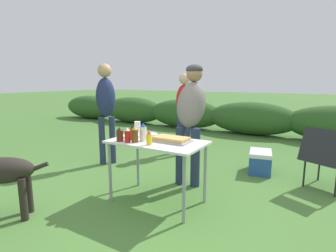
{
  "coord_description": "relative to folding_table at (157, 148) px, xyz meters",
  "views": [
    {
      "loc": [
        1.6,
        -2.46,
        1.42
      ],
      "look_at": [
        0.03,
        0.19,
        0.89
      ],
      "focal_mm": 28.0,
      "sensor_mm": 36.0,
      "label": 1
    }
  ],
  "objects": [
    {
      "name": "hot_sauce_bottle",
      "position": [
        -0.28,
        -0.09,
        0.16
      ],
      "size": [
        0.07,
        0.07,
        0.18
      ],
      "color": "#CC4214",
      "rests_on": "folding_table"
    },
    {
      "name": "cooler_box",
      "position": [
        0.84,
        1.68,
        -0.49
      ],
      "size": [
        0.4,
        0.53,
        0.34
      ],
      "rotation": [
        0.0,
        0.0,
        1.76
      ],
      "color": "#234C93",
      "rests_on": "ground"
    },
    {
      "name": "bbq_sauce_bottle",
      "position": [
        -0.35,
        -0.23,
        0.16
      ],
      "size": [
        0.08,
        0.08,
        0.17
      ],
      "color": "#562314",
      "rests_on": "folding_table"
    },
    {
      "name": "mustard_bottle",
      "position": [
        0.02,
        -0.19,
        0.15
      ],
      "size": [
        0.06,
        0.06,
        0.15
      ],
      "color": "yellow",
      "rests_on": "folding_table"
    },
    {
      "name": "camp_chair_green_behind_table",
      "position": [
        1.69,
        1.39,
        -0.2
      ],
      "size": [
        0.67,
        0.73,
        0.83
      ],
      "rotation": [
        0.0,
        0.0,
        -0.44
      ],
      "color": "#232328",
      "rests_on": "ground"
    },
    {
      "name": "ketchup_bottle",
      "position": [
        -0.26,
        -0.22,
        0.16
      ],
      "size": [
        0.06,
        0.06,
        0.17
      ],
      "color": "red",
      "rests_on": "folding_table"
    },
    {
      "name": "beer_bottle",
      "position": [
        -0.18,
        -0.18,
        0.17
      ],
      "size": [
        0.07,
        0.07,
        0.19
      ],
      "color": "brown",
      "rests_on": "folding_table"
    },
    {
      "name": "paper_cup_stack",
      "position": [
        -0.43,
        0.2,
        0.16
      ],
      "size": [
        0.08,
        0.08,
        0.17
      ],
      "primitive_type": "cylinder",
      "color": "white",
      "rests_on": "folding_table"
    },
    {
      "name": "food_tray",
      "position": [
        0.16,
        0.05,
        0.1
      ],
      "size": [
        0.44,
        0.25,
        0.06
      ],
      "color": "#9E9EA3",
      "rests_on": "folding_table"
    },
    {
      "name": "mayo_bottle",
      "position": [
        -0.14,
        -0.08,
        0.18
      ],
      "size": [
        0.08,
        0.08,
        0.21
      ],
      "color": "silver",
      "rests_on": "folding_table"
    },
    {
      "name": "shrub_hedge",
      "position": [
        0.0,
        4.62,
        -0.23
      ],
      "size": [
        14.4,
        0.9,
        0.87
      ],
      "color": "#2D5623",
      "rests_on": "ground"
    },
    {
      "name": "standing_person_in_red_jacket",
      "position": [
        0.06,
        0.75,
        0.36
      ],
      "size": [
        0.46,
        0.55,
        1.64
      ],
      "rotation": [
        0.0,
        0.0,
        0.13
      ],
      "color": "#232D4C",
      "rests_on": "ground"
    },
    {
      "name": "standing_person_in_dark_puffer",
      "position": [
        -0.72,
        2.08,
        0.29
      ],
      "size": [
        0.34,
        0.25,
        1.56
      ],
      "rotation": [
        0.0,
        0.0,
        0.04
      ],
      "color": "#232D4C",
      "rests_on": "ground"
    },
    {
      "name": "mixing_bowl",
      "position": [
        -0.19,
        0.14,
        0.11
      ],
      "size": [
        0.18,
        0.18,
        0.07
      ],
      "primitive_type": "ellipsoid",
      "color": "silver",
      "rests_on": "folding_table"
    },
    {
      "name": "ground_plane",
      "position": [
        0.0,
        0.0,
        -0.66
      ],
      "size": [
        60.0,
        60.0,
        0.0
      ],
      "primitive_type": "plane",
      "color": "#477533"
    },
    {
      "name": "standing_person_in_navy_coat",
      "position": [
        -1.54,
        0.79,
        0.39
      ],
      "size": [
        0.38,
        0.4,
        1.7
      ],
      "rotation": [
        0.0,
        0.0,
        0.91
      ],
      "color": "#232D4C",
      "rests_on": "ground"
    },
    {
      "name": "folding_table",
      "position": [
        0.0,
        0.0,
        0.0
      ],
      "size": [
        1.1,
        0.64,
        0.74
      ],
      "color": "silver",
      "rests_on": "ground"
    },
    {
      "name": "plate_stack",
      "position": [
        -0.4,
        0.03,
        0.09
      ],
      "size": [
        0.24,
        0.24,
        0.02
      ],
      "primitive_type": "cylinder",
      "color": "white",
      "rests_on": "folding_table"
    }
  ]
}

